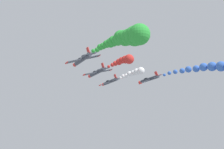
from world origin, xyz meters
TOP-DOWN VIEW (x-y plane):
  - airplane_lead at (4.35, 9.11)m, footprint 8.99×10.35m
  - smoke_trail_lead at (4.63, -5.67)m, footprint 2.33×12.29m
  - airplane_left_inner at (-5.46, -0.55)m, footprint 9.24×10.35m
  - smoke_trail_left_inner at (-6.36, -16.97)m, footprint 3.03×13.81m
  - airplane_right_inner at (13.90, -0.83)m, footprint 8.82×10.35m
  - airplane_left_outer at (-13.88, -9.43)m, footprint 9.07×10.35m
  - smoke_trail_left_outer at (-15.13, -31.68)m, footprint 4.20×22.30m

SIDE VIEW (x-z plane):
  - smoke_trail_left_outer at x=-15.13m, z-range 54.40..60.73m
  - smoke_trail_left_inner at x=-6.36m, z-range 57.50..60.69m
  - smoke_trail_lead at x=4.63m, z-range 59.06..61.27m
  - airplane_left_inner at x=-5.46m, z-range 58.49..61.87m
  - airplane_right_inner at x=13.90m, z-range 58.06..62.42m
  - airplane_lead at x=4.35m, z-range 58.36..62.29m
  - airplane_left_outer at x=-13.88m, z-range 58.52..62.24m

